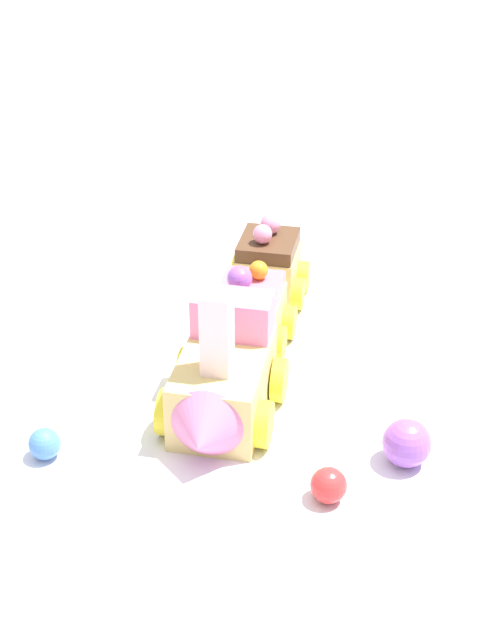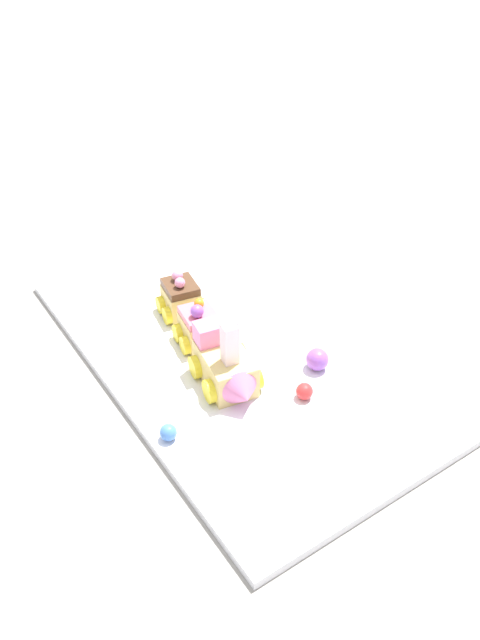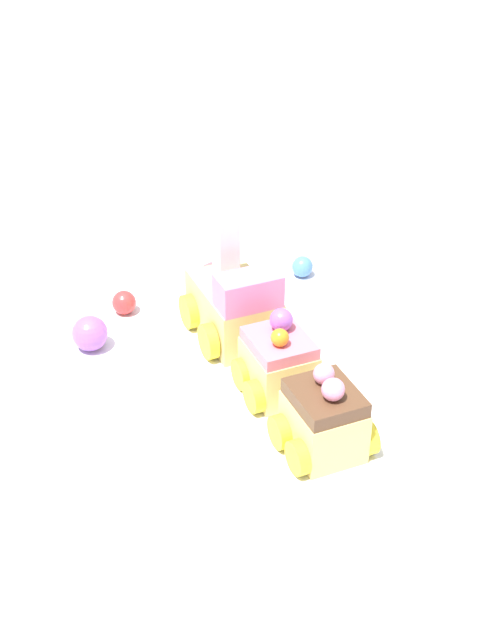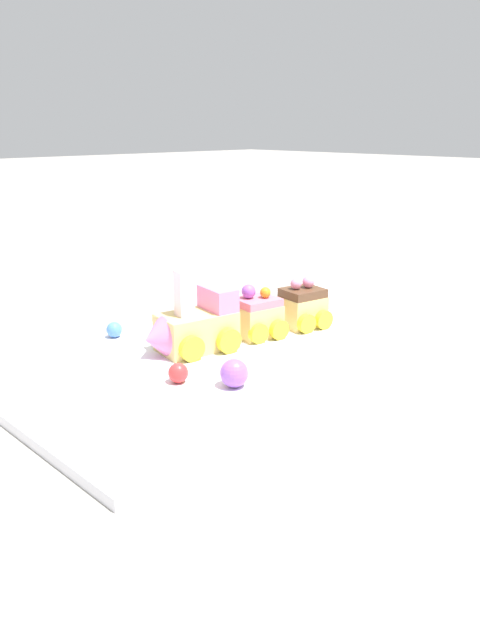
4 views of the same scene
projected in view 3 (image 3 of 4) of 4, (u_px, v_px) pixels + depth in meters
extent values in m
plane|color=gray|center=(232.00, 390.00, 0.76)|extent=(10.00, 10.00, 0.00)
cube|color=white|center=(232.00, 384.00, 0.75)|extent=(0.64, 0.35, 0.01)
cube|color=#E5C675|center=(234.00, 310.00, 0.80)|extent=(0.10, 0.07, 0.05)
cube|color=pink|center=(248.00, 291.00, 0.75)|extent=(0.04, 0.06, 0.03)
cone|color=pink|center=(210.00, 278.00, 0.84)|extent=(0.03, 0.06, 0.05)
cube|color=white|center=(226.00, 269.00, 0.79)|extent=(0.02, 0.02, 0.02)
cube|color=white|center=(226.00, 251.00, 0.78)|extent=(0.02, 0.02, 0.02)
cube|color=white|center=(226.00, 231.00, 0.77)|extent=(0.02, 0.02, 0.02)
cylinder|color=yellow|center=(255.00, 297.00, 0.83)|extent=(0.03, 0.01, 0.03)
cylinder|color=yellow|center=(189.00, 311.00, 0.81)|extent=(0.03, 0.01, 0.03)
cylinder|color=yellow|center=(279.00, 324.00, 0.79)|extent=(0.03, 0.01, 0.03)
cylinder|color=yellow|center=(210.00, 341.00, 0.77)|extent=(0.03, 0.01, 0.03)
cube|color=#E5C675|center=(278.00, 370.00, 0.72)|extent=(0.06, 0.06, 0.04)
cube|color=#E57084|center=(279.00, 343.00, 0.71)|extent=(0.06, 0.05, 0.01)
sphere|color=orange|center=(280.00, 338.00, 0.69)|extent=(0.02, 0.02, 0.01)
sphere|color=#9956C6|center=(281.00, 320.00, 0.71)|extent=(0.02, 0.02, 0.02)
cylinder|color=yellow|center=(301.00, 359.00, 0.75)|extent=(0.03, 0.01, 0.03)
cylinder|color=yellow|center=(239.00, 375.00, 0.73)|extent=(0.03, 0.01, 0.03)
cylinder|color=yellow|center=(318.00, 380.00, 0.73)|extent=(0.03, 0.01, 0.03)
cylinder|color=yellow|center=(254.00, 397.00, 0.71)|extent=(0.03, 0.01, 0.03)
cube|color=#E5C675|center=(323.00, 427.00, 0.66)|extent=(0.06, 0.06, 0.04)
cube|color=brown|center=(325.00, 398.00, 0.65)|extent=(0.06, 0.05, 0.01)
sphere|color=pink|center=(333.00, 389.00, 0.63)|extent=(0.02, 0.02, 0.02)
sphere|color=pink|center=(324.00, 374.00, 0.65)|extent=(0.02, 0.02, 0.02)
cylinder|color=yellow|center=(346.00, 413.00, 0.69)|extent=(0.03, 0.01, 0.03)
cylinder|color=yellow|center=(280.00, 432.00, 0.67)|extent=(0.03, 0.01, 0.03)
cylinder|color=yellow|center=(366.00, 437.00, 0.66)|extent=(0.03, 0.01, 0.03)
cylinder|color=yellow|center=(298.00, 458.00, 0.65)|extent=(0.03, 0.01, 0.03)
sphere|color=#9956C6|center=(90.00, 333.00, 0.78)|extent=(0.03, 0.03, 0.03)
sphere|color=red|center=(124.00, 303.00, 0.83)|extent=(0.02, 0.02, 0.02)
sphere|color=#4C84E0|center=(302.00, 267.00, 0.89)|extent=(0.02, 0.02, 0.02)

